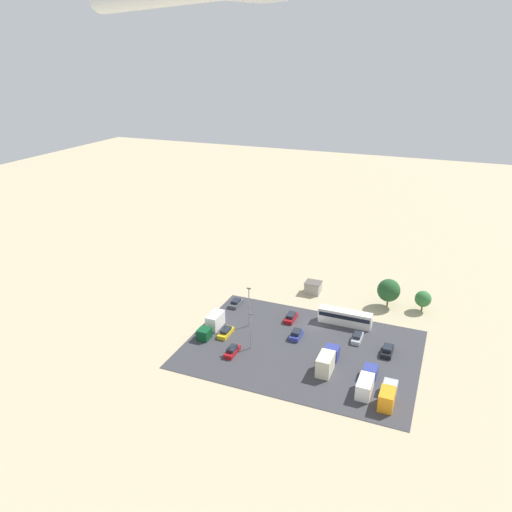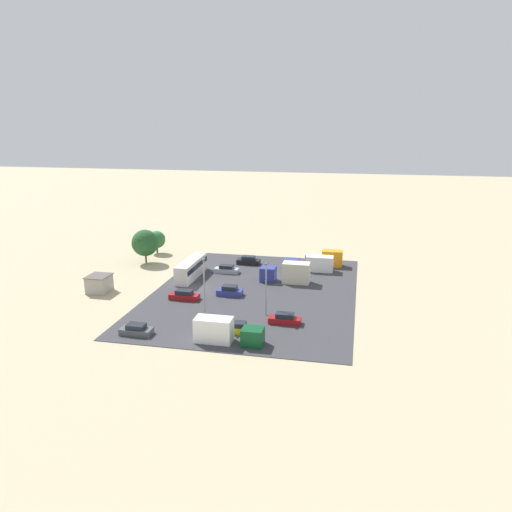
# 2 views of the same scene
# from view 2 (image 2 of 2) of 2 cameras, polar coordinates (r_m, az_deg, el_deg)

# --- Properties ---
(ground_plane) EXTENTS (400.00, 400.00, 0.00)m
(ground_plane) POSITION_cam_2_polar(r_m,az_deg,el_deg) (84.79, -6.72, -3.71)
(ground_plane) COLOR tan
(parking_lot_surface) EXTENTS (45.27, 32.65, 0.08)m
(parking_lot_surface) POSITION_cam_2_polar(r_m,az_deg,el_deg) (82.27, -0.16, -4.16)
(parking_lot_surface) COLOR #38383D
(parking_lot_surface) RESTS_ON ground
(shed_building) EXTENTS (3.88, 3.51, 2.85)m
(shed_building) POSITION_cam_2_polar(r_m,az_deg,el_deg) (86.08, -17.49, -3.03)
(shed_building) COLOR #9E998E
(shed_building) RESTS_ON ground
(bus) EXTENTS (11.44, 2.46, 3.22)m
(bus) POSITION_cam_2_polar(r_m,az_deg,el_deg) (90.31, -7.39, -1.34)
(bus) COLOR silver
(bus) RESTS_ON ground
(parked_car_0) EXTENTS (1.88, 4.66, 1.53)m
(parked_car_0) POSITION_cam_2_polar(r_m,az_deg,el_deg) (79.62, -8.20, -4.48)
(parked_car_0) COLOR maroon
(parked_car_0) RESTS_ON ground
(parked_car_1) EXTENTS (1.93, 4.23, 1.43)m
(parked_car_1) POSITION_cam_2_polar(r_m,az_deg,el_deg) (68.22, -13.52, -8.22)
(parked_car_1) COLOR #4C5156
(parked_car_1) RESTS_ON ground
(parked_car_2) EXTENTS (1.82, 4.73, 1.44)m
(parked_car_2) POSITION_cam_2_polar(r_m,az_deg,el_deg) (67.10, -2.32, -8.18)
(parked_car_2) COLOR gold
(parked_car_2) RESTS_ON ground
(parked_car_3) EXTENTS (1.71, 4.48, 1.51)m
(parked_car_3) POSITION_cam_2_polar(r_m,az_deg,el_deg) (69.83, 3.31, -7.21)
(parked_car_3) COLOR maroon
(parked_car_3) RESTS_ON ground
(parked_car_4) EXTENTS (1.77, 4.49, 1.46)m
(parked_car_4) POSITION_cam_2_polar(r_m,az_deg,el_deg) (92.59, -3.38, -1.55)
(parked_car_4) COLOR #ADB2B7
(parked_car_4) RESTS_ON ground
(parked_car_5) EXTENTS (1.96, 4.49, 1.64)m
(parked_car_5) POSITION_cam_2_polar(r_m,az_deg,el_deg) (97.94, -0.87, -0.55)
(parked_car_5) COLOR black
(parked_car_5) RESTS_ON ground
(parked_car_6) EXTENTS (1.97, 4.07, 1.62)m
(parked_car_6) POSITION_cam_2_polar(r_m,az_deg,el_deg) (80.72, -3.02, -4.04)
(parked_car_6) COLOR navy
(parked_car_6) RESTS_ON ground
(parked_truck_0) EXTENTS (2.44, 9.23, 2.87)m
(parked_truck_0) POSITION_cam_2_polar(r_m,az_deg,el_deg) (94.17, 6.37, -0.89)
(parked_truck_0) COLOR navy
(parked_truck_0) RESTS_ON ground
(parked_truck_1) EXTENTS (2.41, 8.79, 3.17)m
(parked_truck_1) POSITION_cam_2_polar(r_m,az_deg,el_deg) (63.86, -3.60, -8.62)
(parked_truck_1) COLOR #0C4723
(parked_truck_1) RESTS_ON ground
(parked_truck_2) EXTENTS (2.40, 7.14, 3.06)m
(parked_truck_2) POSITION_cam_2_polar(r_m,az_deg,el_deg) (97.80, 8.02, -0.29)
(parked_truck_2) COLOR #ADB2B7
(parked_truck_2) RESTS_ON ground
(parked_truck_3) EXTENTS (2.60, 8.59, 3.60)m
(parked_truck_3) POSITION_cam_2_polar(r_m,az_deg,el_deg) (86.91, 3.70, -1.96)
(parked_truck_3) COLOR navy
(parked_truck_3) RESTS_ON ground
(tree_near_shed) EXTENTS (5.24, 5.24, 6.72)m
(tree_near_shed) POSITION_cam_2_polar(r_m,az_deg,el_deg) (100.63, -12.56, 1.47)
(tree_near_shed) COLOR brown
(tree_near_shed) RESTS_ON ground
(tree_apron_mid) EXTENTS (3.68, 3.68, 4.83)m
(tree_apron_mid) POSITION_cam_2_polar(r_m,az_deg,el_deg) (107.98, -11.28, 1.86)
(tree_apron_mid) COLOR brown
(tree_apron_mid) RESTS_ON ground
(light_pole_lot_centre) EXTENTS (0.90, 0.28, 7.81)m
(light_pole_lot_centre) POSITION_cam_2_polar(r_m,az_deg,el_deg) (71.41, 1.15, -3.50)
(light_pole_lot_centre) COLOR gray
(light_pole_lot_centre) RESTS_ON ground
(light_pole_lot_edge) EXTENTS (0.90, 0.28, 9.01)m
(light_pole_lot_edge) POSITION_cam_2_polar(r_m,az_deg,el_deg) (69.65, -5.93, -3.54)
(light_pole_lot_edge) COLOR gray
(light_pole_lot_edge) RESTS_ON ground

